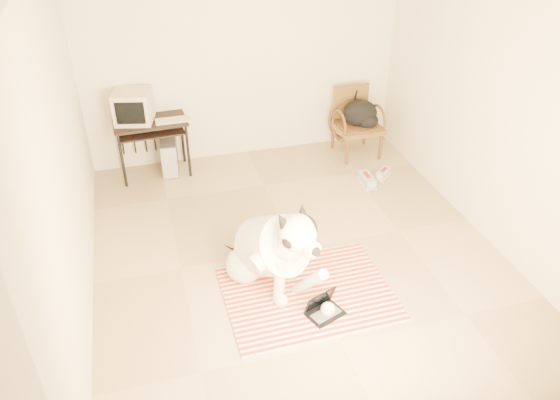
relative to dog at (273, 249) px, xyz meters
name	(u,v)px	position (x,y,z in m)	size (l,w,h in m)	color
floor	(295,249)	(0.36, 0.46, -0.41)	(4.50, 4.50, 0.00)	tan
wall_back	(243,54)	(0.36, 2.71, 0.94)	(4.50, 4.50, 0.00)	beige
wall_front	(415,295)	(0.36, -1.79, 0.94)	(4.50, 4.50, 0.00)	beige
wall_left	(63,158)	(-1.64, 0.46, 0.94)	(4.50, 4.50, 0.00)	beige
wall_right	(492,106)	(2.36, 0.46, 0.94)	(4.50, 4.50, 0.00)	beige
rug	(308,293)	(0.27, -0.23, -0.40)	(1.53, 1.18, 0.02)	red
dog	(273,249)	(0.00, 0.00, 0.00)	(0.84, 1.27, 1.04)	white
laptop	(323,308)	(0.32, -0.51, -0.34)	(0.37, 0.32, 0.22)	black
computer_desk	(151,129)	(-0.88, 2.42, 0.21)	(0.89, 0.52, 0.72)	black
crt_monitor	(133,107)	(-1.04, 2.47, 0.50)	(0.50, 0.49, 0.38)	#BEB095
desk_keyboard	(173,120)	(-0.61, 2.35, 0.33)	(0.42, 0.15, 0.03)	#BEB095
pc_tower	(169,155)	(-0.69, 2.46, -0.19)	(0.24, 0.48, 0.43)	#515153
rattan_chair	(356,122)	(1.76, 2.31, 0.03)	(0.60, 0.58, 0.87)	brown
backpack	(361,115)	(1.80, 2.26, 0.15)	(0.46, 0.42, 0.34)	black
sneaker_left	(367,180)	(1.59, 1.47, -0.36)	(0.14, 0.34, 0.12)	silver
sneaker_right	(383,174)	(1.85, 1.57, -0.37)	(0.28, 0.27, 0.10)	silver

